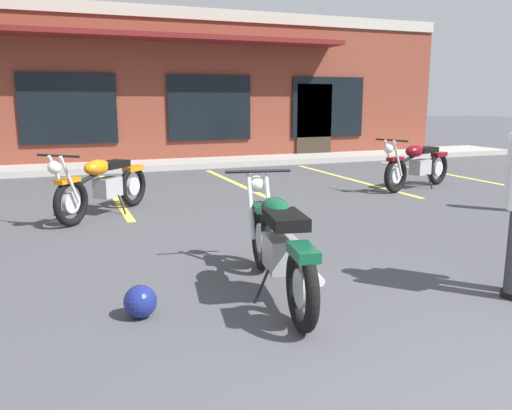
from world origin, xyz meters
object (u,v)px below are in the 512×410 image
object	(u,v)px
motorcycle_silver_naked	(417,164)
motorcycle_foreground_classic	(278,242)
helmet_on_pavement	(140,302)
motorcycle_red_sportbike	(103,184)

from	to	relation	value
motorcycle_silver_naked	motorcycle_foreground_classic	bearing A→B (deg)	-138.45
motorcycle_silver_naked	helmet_on_pavement	world-z (taller)	motorcycle_silver_naked
motorcycle_foreground_classic	motorcycle_red_sportbike	size ratio (longest dim) A/B	1.23
motorcycle_foreground_classic	motorcycle_silver_naked	bearing A→B (deg)	41.55
motorcycle_red_sportbike	motorcycle_silver_naked	world-z (taller)	same
motorcycle_foreground_classic	motorcycle_red_sportbike	bearing A→B (deg)	106.30
motorcycle_silver_naked	helmet_on_pavement	size ratio (longest dim) A/B	7.78
motorcycle_silver_naked	motorcycle_red_sportbike	bearing A→B (deg)	-176.88
motorcycle_red_sportbike	helmet_on_pavement	bearing A→B (deg)	-91.23
motorcycle_red_sportbike	motorcycle_silver_naked	distance (m)	5.76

